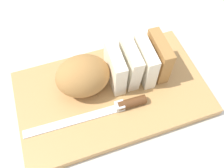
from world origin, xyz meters
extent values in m
plane|color=beige|center=(0.00, 0.00, 0.00)|extent=(3.00, 3.00, 0.00)
cube|color=tan|center=(0.00, 0.00, 0.01)|extent=(0.44, 0.27, 0.02)
ellipsoid|color=#A8753D|center=(-0.06, 0.03, 0.07)|extent=(0.13, 0.10, 0.09)
cube|color=#F2E8CC|center=(0.02, 0.03, 0.07)|extent=(0.04, 0.09, 0.09)
cube|color=#F2E8CC|center=(0.05, 0.03, 0.07)|extent=(0.04, 0.09, 0.10)
cube|color=#F2E8CC|center=(0.09, 0.02, 0.07)|extent=(0.03, 0.09, 0.09)
cube|color=#A8753D|center=(0.12, 0.02, 0.07)|extent=(0.03, 0.09, 0.09)
cube|color=silver|center=(-0.11, -0.04, 0.02)|extent=(0.21, 0.03, 0.00)
cylinder|color=#593319|center=(0.03, -0.05, 0.03)|extent=(0.07, 0.02, 0.02)
cube|color=silver|center=(0.00, -0.05, 0.03)|extent=(0.02, 0.02, 0.02)
sphere|color=tan|center=(-0.03, 0.00, 0.02)|extent=(0.00, 0.00, 0.00)
sphere|color=tan|center=(0.00, -0.03, 0.03)|extent=(0.01, 0.01, 0.01)
camera|label=1|loc=(-0.10, -0.27, 0.52)|focal=39.51mm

